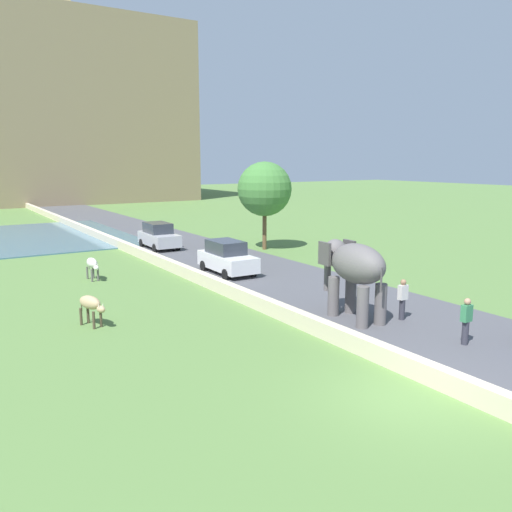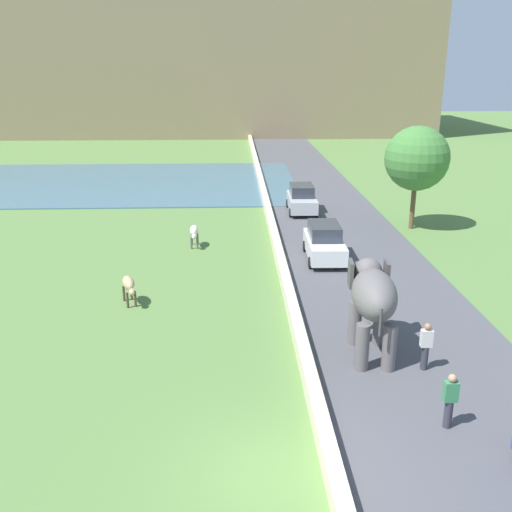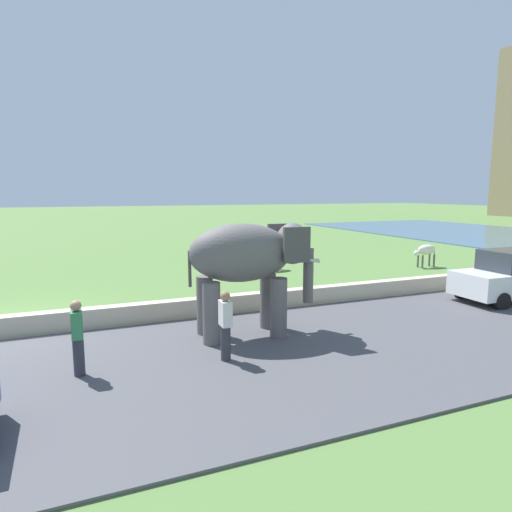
% 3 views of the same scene
% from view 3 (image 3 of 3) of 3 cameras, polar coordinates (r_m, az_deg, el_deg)
% --- Properties ---
extents(ground_plane, '(220.00, 220.00, 0.00)m').
position_cam_3_polar(ground_plane, '(14.35, -29.09, -7.92)').
color(ground_plane, '#567A3D').
extents(barrier_wall, '(0.40, 110.00, 0.59)m').
position_cam_3_polar(barrier_wall, '(20.71, 29.57, -2.37)').
color(barrier_wall, beige).
rests_on(barrier_wall, ground).
extents(lake, '(36.00, 18.00, 0.08)m').
position_cam_3_polar(lake, '(43.88, 28.40, 2.51)').
color(lake, '#426B84').
rests_on(lake, ground).
extents(elephant, '(1.61, 3.52, 2.99)m').
position_cam_3_polar(elephant, '(11.17, -0.86, -0.54)').
color(elephant, '#605B5B').
rests_on(elephant, ground).
extents(person_beside_elephant, '(0.36, 0.22, 1.63)m').
position_cam_3_polar(person_beside_elephant, '(9.70, -4.03, -9.01)').
color(person_beside_elephant, '#33333D').
rests_on(person_beside_elephant, ground).
extents(person_trailing, '(0.36, 0.22, 1.63)m').
position_cam_3_polar(person_trailing, '(9.60, -22.41, -9.82)').
color(person_trailing, '#33333D').
rests_on(person_trailing, ground).
extents(car_white, '(1.86, 4.04, 1.80)m').
position_cam_3_polar(car_white, '(17.42, 30.59, -2.28)').
color(car_white, white).
rests_on(car_white, ground).
extents(cow_white, '(0.48, 1.39, 1.15)m').
position_cam_3_polar(cow_white, '(23.48, 21.43, 0.63)').
color(cow_white, silver).
rests_on(cow_white, ground).
extents(cow_tan, '(0.81, 1.41, 1.15)m').
position_cam_3_polar(cow_tan, '(20.99, 2.10, 0.35)').
color(cow_tan, tan).
rests_on(cow_tan, ground).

